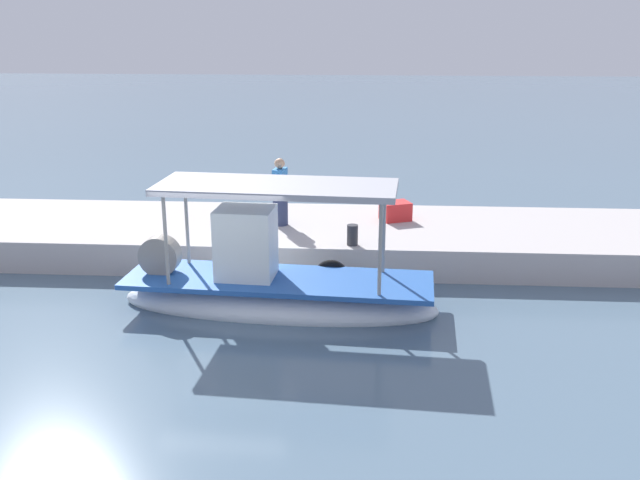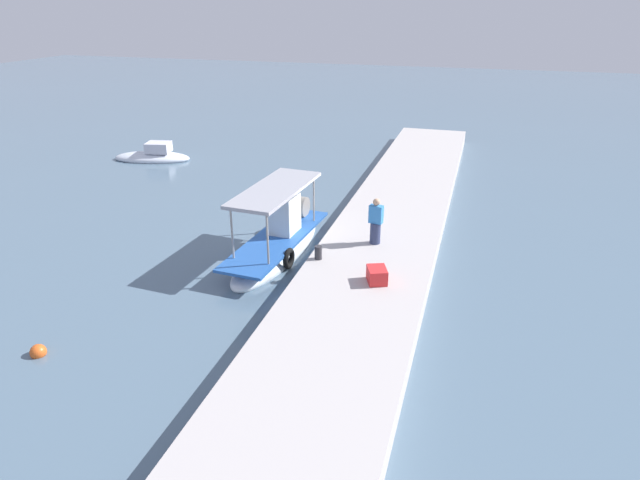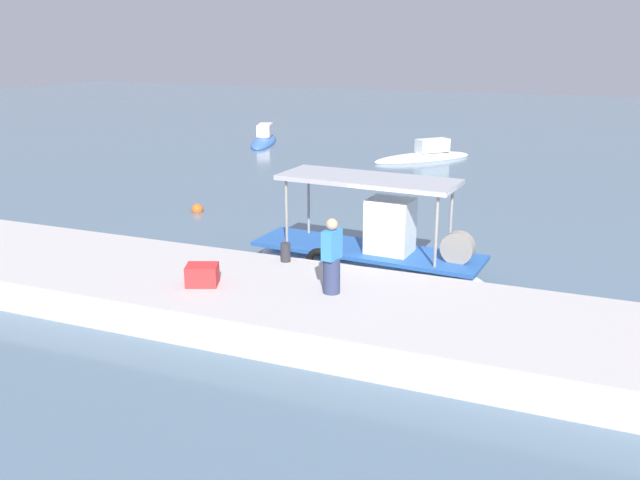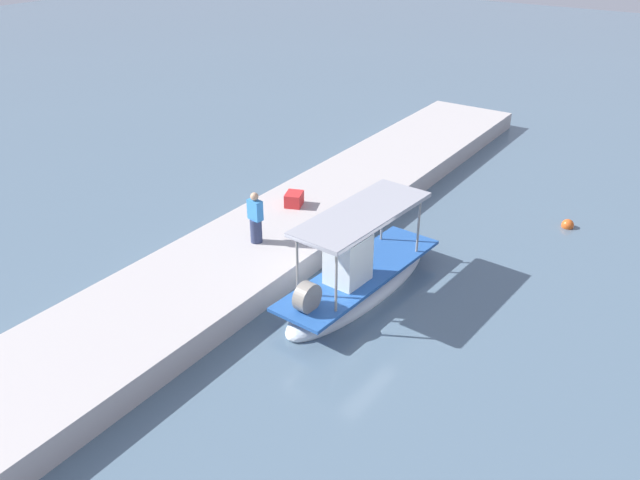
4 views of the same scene
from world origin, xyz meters
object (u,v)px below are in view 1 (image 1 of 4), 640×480
main_fishing_boat (273,287)px  cargo_crate (395,211)px  fisherman_near_bollard (280,195)px  mooring_bollard (352,235)px

main_fishing_boat → cargo_crate: (-2.51, -4.07, 0.50)m
fisherman_near_bollard → cargo_crate: (-2.77, -0.61, -0.51)m
mooring_bollard → cargo_crate: (-1.01, -2.12, -0.00)m
fisherman_near_bollard → mooring_bollard: (-1.77, 1.51, -0.51)m
mooring_bollard → cargo_crate: size_ratio=0.68×
fisherman_near_bollard → cargo_crate: 2.89m
mooring_bollard → cargo_crate: 2.35m
fisherman_near_bollard → main_fishing_boat: bearing=94.3°
cargo_crate → main_fishing_boat: bearing=58.3°
main_fishing_boat → mooring_bollard: 2.51m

